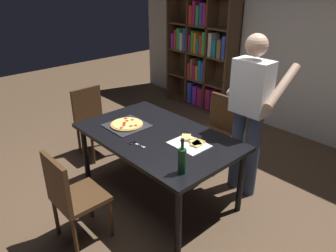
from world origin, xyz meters
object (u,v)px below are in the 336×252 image
object	(u,v)px
person_serving_pizza	(250,108)
wine_bottle	(182,160)
chair_near_camera	(71,194)
chair_far_side	(218,127)
bookshelf	(202,56)
chair_left_end	(92,118)
pepperoni_pizza_on_tray	(127,125)
dining_table	(157,140)
kitchen_scissors	(135,143)

from	to	relation	value
person_serving_pizza	wine_bottle	world-z (taller)	person_serving_pizza
chair_near_camera	wine_bottle	xyz separation A→B (m)	(0.67, 0.69, 0.36)
chair_far_side	bookshelf	bearing A→B (deg)	137.89
chair_left_end	pepperoni_pizza_on_tray	size ratio (longest dim) A/B	2.19
bookshelf	person_serving_pizza	xyz separation A→B (m)	(2.08, -1.59, 0.06)
pepperoni_pizza_on_tray	wine_bottle	world-z (taller)	wine_bottle
person_serving_pizza	wine_bottle	xyz separation A→B (m)	(0.11, -1.09, -0.13)
bookshelf	wine_bottle	distance (m)	3.47
dining_table	kitchen_scissors	world-z (taller)	kitchen_scissors
chair_near_camera	bookshelf	xyz separation A→B (m)	(-1.52, 3.38, 0.43)
chair_near_camera	person_serving_pizza	size ratio (longest dim) A/B	0.51
bookshelf	wine_bottle	bearing A→B (deg)	-50.84
chair_far_side	pepperoni_pizza_on_tray	size ratio (longest dim) A/B	2.19
bookshelf	wine_bottle	world-z (taller)	bookshelf
chair_far_side	pepperoni_pizza_on_tray	distance (m)	1.20
chair_near_camera	chair_far_side	distance (m)	2.01
dining_table	kitchen_scissors	xyz separation A→B (m)	(0.01, -0.29, 0.07)
chair_far_side	wine_bottle	world-z (taller)	wine_bottle
dining_table	bookshelf	xyz separation A→B (m)	(-1.52, 2.38, 0.26)
pepperoni_pizza_on_tray	dining_table	bearing A→B (deg)	15.74
person_serving_pizza	chair_left_end	bearing A→B (deg)	-157.52
chair_near_camera	dining_table	bearing A→B (deg)	90.00
chair_near_camera	chair_far_side	size ratio (longest dim) A/B	1.00
dining_table	wine_bottle	world-z (taller)	wine_bottle
kitchen_scissors	wine_bottle	bearing A→B (deg)	-1.69
dining_table	bookshelf	size ratio (longest dim) A/B	0.87
dining_table	pepperoni_pizza_on_tray	world-z (taller)	pepperoni_pizza_on_tray
kitchen_scissors	person_serving_pizza	bearing A→B (deg)	62.67
dining_table	chair_left_end	xyz separation A→B (m)	(-1.33, 0.00, -0.17)
chair_far_side	bookshelf	world-z (taller)	bookshelf
kitchen_scissors	chair_far_side	bearing A→B (deg)	90.32
chair_left_end	kitchen_scissors	distance (m)	1.39
wine_bottle	kitchen_scissors	distance (m)	0.67
chair_near_camera	pepperoni_pizza_on_tray	bearing A→B (deg)	112.95
chair_near_camera	kitchen_scissors	bearing A→B (deg)	89.41
chair_left_end	chair_near_camera	bearing A→B (deg)	-37.04
chair_near_camera	person_serving_pizza	xyz separation A→B (m)	(0.56, 1.79, 0.49)
person_serving_pizza	dining_table	bearing A→B (deg)	-125.69
person_serving_pizza	chair_near_camera	bearing A→B (deg)	-107.48
chair_left_end	person_serving_pizza	bearing A→B (deg)	22.48
dining_table	chair_near_camera	size ratio (longest dim) A/B	1.88
dining_table	kitchen_scissors	bearing A→B (deg)	-88.56
dining_table	bookshelf	distance (m)	2.83
chair_left_end	bookshelf	bearing A→B (deg)	94.54
pepperoni_pizza_on_tray	kitchen_scissors	bearing A→B (deg)	-25.45
pepperoni_pizza_on_tray	chair_near_camera	bearing A→B (deg)	-67.05
kitchen_scissors	bookshelf	bearing A→B (deg)	119.77
chair_left_end	kitchen_scissors	xyz separation A→B (m)	(1.34, -0.29, 0.24)
chair_far_side	person_serving_pizza	world-z (taller)	person_serving_pizza
chair_left_end	wine_bottle	bearing A→B (deg)	-8.83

